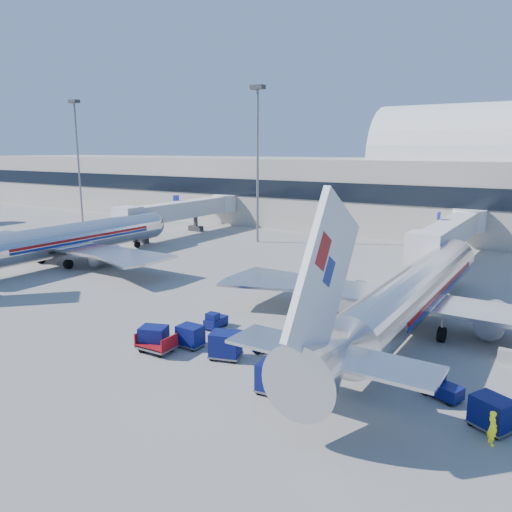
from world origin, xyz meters
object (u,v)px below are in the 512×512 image
Objects in this scene: ramp_worker at (492,428)px; mast_far_west at (77,143)px; airliner_main at (412,294)px; jetbridge_near at (453,231)px; tug_left at (215,321)px; cart_train_b at (190,336)px; cart_solo_far at (492,413)px; airliner_mid at (60,241)px; cart_train_c at (154,337)px; mast_west at (258,141)px; cart_train_a at (226,345)px; jetbridge_mid at (187,209)px; cart_solo_near at (276,377)px; cart_open_red at (157,346)px; tug_right at (441,387)px; tug_lead at (267,342)px.

mast_far_west is at bearing 29.01° from ramp_worker.
airliner_main is 15.26m from ramp_worker.
jetbridge_near reaches higher than tug_left.
jetbridge_near is 39.22m from cart_train_b.
cart_solo_far reaches higher than tug_left.
cart_solo_far is at bearing -13.36° from airliner_mid.
cart_train_c is (-1.01, -5.69, 0.29)m from tug_left.
jetbridge_near is at bearing 1.68° from mast_west.
cart_train_a is at bearing -138.86° from tug_left.
tug_left is 4.05m from cart_train_b.
jetbridge_mid is 12.06× the size of cart_train_c.
cart_train_b is 8.93m from cart_solo_near.
mast_far_west reaches higher than jetbridge_mid.
cart_train_a is 1.35× the size of cart_train_b.
cart_train_c reaches higher than cart_open_red.
airliner_main is 75.44m from mast_far_west.
cart_open_red is (-20.83, -1.83, -0.42)m from cart_solo_far.
jetbridge_near reaches higher than tug_right.
tug_right is 4.63m from ramp_worker.
tug_lead is 0.95× the size of cart_open_red.
jetbridge_near is at bearing 95.22° from airliner_main.
jetbridge_near is 40.76m from ramp_worker.
cart_train_b is at bearing -104.41° from jetbridge_near.
tug_left is (31.45, -33.91, -3.32)m from jetbridge_mid.
cart_train_a is 1.03× the size of cart_solo_far.
cart_solo_near is at bearing -18.29° from cart_train_b.
airliner_mid is 15.42× the size of tug_right.
airliner_mid is at bearing 134.64° from cart_train_c.
mast_west is 12.51× the size of cart_train_b.
jetbridge_near is at bearing 47.00° from tug_lead.
airliner_main is 1.35× the size of jetbridge_mid.
cart_train_a is at bearing -47.03° from jetbridge_mid.
jetbridge_mid is at bearing 163.55° from tug_right.
cart_train_b is at bearing -153.56° from tug_right.
cart_train_c is at bearing 56.01° from ramp_worker.
airliner_mid is 1.65× the size of mast_west.
cart_solo_near is at bearing 61.36° from ramp_worker.
airliner_main is at bearing 23.63° from cart_train_c.
cart_train_c is at bearing -137.41° from cart_train_b.
tug_left is at bearing 139.29° from cart_solo_near.
cart_open_red is at bearing -34.63° from mast_far_west.
tug_left is at bearing 116.30° from cart_train_a.
jetbridge_mid is 27.82m from mast_far_west.
tug_lead is at bearing 23.36° from cart_train_b.
jetbridge_mid is (-44.40, 26.30, 1.00)m from airliner_main.
tug_lead is (-4.79, -35.65, -3.28)m from jetbridge_near.
cart_solo_far is (7.35, -11.72, -2.03)m from airliner_main.
airliner_main is at bearing 148.84° from cart_solo_far.
tug_lead is at bearing 120.89° from cart_solo_near.
airliner_main is at bearing 42.84° from cart_open_red.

